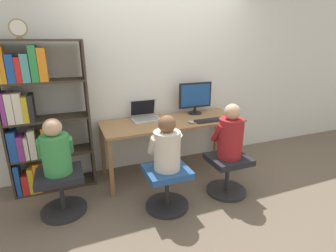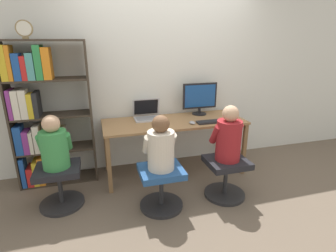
% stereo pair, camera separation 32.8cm
% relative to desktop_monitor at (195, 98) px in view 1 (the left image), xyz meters
% --- Properties ---
extents(ground_plane, '(14.00, 14.00, 0.00)m').
position_rel_desktop_monitor_xyz_m(ground_plane, '(-0.45, -0.56, -0.99)').
color(ground_plane, brown).
extents(wall_back, '(10.00, 0.05, 2.60)m').
position_rel_desktop_monitor_xyz_m(wall_back, '(-0.45, 0.21, 0.31)').
color(wall_back, silver).
rests_on(wall_back, ground_plane).
extents(desk, '(1.89, 0.71, 0.75)m').
position_rel_desktop_monitor_xyz_m(desk, '(-0.45, -0.21, -0.31)').
color(desk, olive).
rests_on(desk, ground_plane).
extents(desktop_monitor, '(0.51, 0.21, 0.45)m').
position_rel_desktop_monitor_xyz_m(desktop_monitor, '(0.00, 0.00, 0.00)').
color(desktop_monitor, black).
rests_on(desktop_monitor, desk).
extents(laptop, '(0.38, 0.31, 0.26)m').
position_rel_desktop_monitor_xyz_m(laptop, '(-0.77, -0.01, -0.18)').
color(laptop, '#B7B7BC').
rests_on(laptop, desk).
extents(keyboard, '(0.45, 0.14, 0.03)m').
position_rel_desktop_monitor_xyz_m(keyboard, '(0.03, -0.42, -0.22)').
color(keyboard, '#232326').
rests_on(keyboard, desk).
extents(computer_mouse_by_keyboard, '(0.07, 0.11, 0.03)m').
position_rel_desktop_monitor_xyz_m(computer_mouse_by_keyboard, '(-0.26, -0.40, -0.22)').
color(computer_mouse_by_keyboard, '#99999E').
rests_on(computer_mouse_by_keyboard, desk).
extents(office_chair_left, '(0.48, 0.48, 0.47)m').
position_rel_desktop_monitor_xyz_m(office_chair_left, '(-0.04, -0.96, -0.71)').
color(office_chair_left, '#262628').
rests_on(office_chair_left, ground_plane).
extents(office_chair_right, '(0.48, 0.48, 0.47)m').
position_rel_desktop_monitor_xyz_m(office_chair_right, '(-0.83, -0.97, -0.71)').
color(office_chair_right, '#262628').
rests_on(office_chair_right, ground_plane).
extents(person_at_monitor, '(0.35, 0.31, 0.64)m').
position_rel_desktop_monitor_xyz_m(person_at_monitor, '(-0.04, -0.96, -0.23)').
color(person_at_monitor, maroon).
rests_on(person_at_monitor, office_chair_left).
extents(person_at_laptop, '(0.35, 0.30, 0.59)m').
position_rel_desktop_monitor_xyz_m(person_at_laptop, '(-0.83, -0.97, -0.26)').
color(person_at_laptop, beige).
rests_on(person_at_laptop, office_chair_right).
extents(bookshelf, '(0.94, 0.33, 1.79)m').
position_rel_desktop_monitor_xyz_m(bookshelf, '(-2.10, -0.05, -0.06)').
color(bookshelf, '#382D23').
rests_on(bookshelf, ground_plane).
extents(desk_clock, '(0.17, 0.03, 0.19)m').
position_rel_desktop_monitor_xyz_m(desk_clock, '(-2.11, -0.13, 0.91)').
color(desk_clock, olive).
rests_on(desk_clock, bookshelf).
extents(office_chair_side, '(0.48, 0.48, 0.47)m').
position_rel_desktop_monitor_xyz_m(office_chair_side, '(-1.90, -0.63, -0.71)').
color(office_chair_side, '#262628').
rests_on(office_chair_side, ground_plane).
extents(person_near_shelf, '(0.34, 0.29, 0.58)m').
position_rel_desktop_monitor_xyz_m(person_near_shelf, '(-1.90, -0.63, -0.26)').
color(person_near_shelf, '#388C47').
rests_on(person_near_shelf, office_chair_side).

